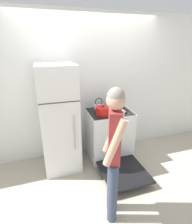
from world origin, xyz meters
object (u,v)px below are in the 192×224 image
dutch_oven_pot (103,111)px  refrigerator (59,119)px  tea_kettle (99,107)px  person (114,151)px  utensil_jar (117,105)px  stove_range (110,135)px

dutch_oven_pot → refrigerator: bearing=172.0°
tea_kettle → person: (-0.27, -1.33, -0.04)m
refrigerator → tea_kettle: refrigerator is taller
dutch_oven_pot → utensil_jar: 0.44m
utensil_jar → person: size_ratio=0.17×
dutch_oven_pot → person: 1.11m
stove_range → refrigerator: bearing=179.0°
dutch_oven_pot → person: size_ratio=0.18×
utensil_jar → refrigerator: bearing=-172.0°
tea_kettle → person: 1.36m
refrigerator → stove_range: refrigerator is taller
stove_range → tea_kettle: 0.57m
refrigerator → stove_range: (0.89, -0.02, -0.43)m
stove_range → dutch_oven_pot: bearing=-153.5°
person → stove_range: bearing=-0.6°
dutch_oven_pot → tea_kettle: 0.25m
refrigerator → utensil_jar: bearing=8.0°
refrigerator → utensil_jar: (1.08, 0.15, 0.09)m
refrigerator → person: 1.27m
dutch_oven_pot → person: (-0.26, -1.08, -0.04)m
utensil_jar → person: person is taller
refrigerator → dutch_oven_pot: size_ratio=6.10×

